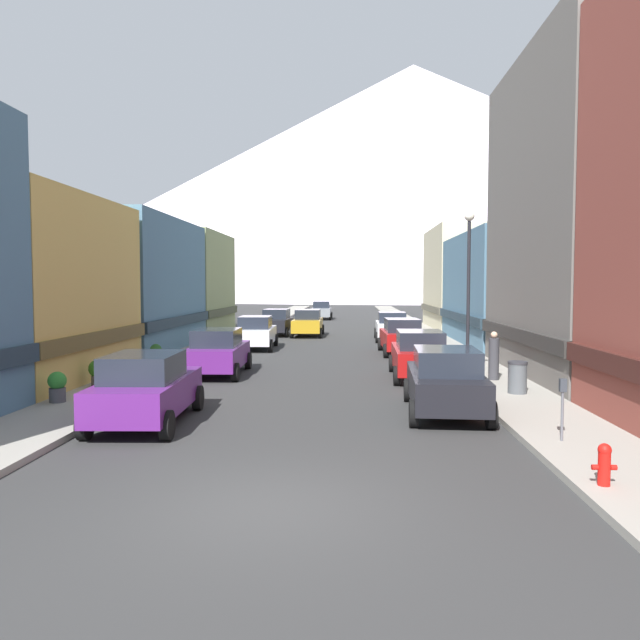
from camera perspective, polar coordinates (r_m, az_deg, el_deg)
The scene contains 27 objects.
ground_plane at distance 9.93m, azimuth -4.79°, elevation -17.13°, with size 400.00×400.00×0.00m, color #2E2E2E.
sidewalk_left at distance 44.98m, azimuth -6.76°, elevation -1.00°, with size 2.50×100.00×0.15m, color gray.
sidewalk_right at distance 44.63m, azimuth 9.27°, elevation -1.06°, with size 2.50×100.00×0.15m, color gray.
storefront_left_2 at distance 33.29m, azimuth -18.69°, elevation 2.85°, with size 7.21×11.07×6.83m.
storefront_left_3 at distance 43.09m, azimuth -13.33°, elevation 3.09°, with size 6.78×9.24×6.95m.
storefront_right_1 at distance 25.15m, azimuth 26.04°, elevation 8.33°, with size 7.38×10.81×11.97m.
storefront_right_2 at distance 36.69m, azimuth 18.47°, elevation 2.51°, with size 7.54×12.82×6.33m.
storefront_right_3 at distance 48.71m, azimuth 15.33°, elevation 3.55°, with size 8.81×10.66×7.77m.
car_left_0 at distance 15.82m, azimuth -15.91°, elevation -6.14°, with size 2.22×4.47×1.78m.
car_left_1 at distance 23.67m, azimuth -9.50°, elevation -2.93°, with size 2.17×4.45×1.78m.
car_left_2 at distance 32.83m, azimuth -6.01°, elevation -1.16°, with size 2.21×4.47×1.78m.
car_left_3 at distance 41.73m, azimuth -4.11°, elevation -0.19°, with size 2.19×4.46×1.78m.
car_right_0 at distance 16.68m, azimuth 11.64°, elevation -5.59°, with size 2.25×4.48×1.78m.
car_right_1 at distance 22.76m, azimuth 9.27°, elevation -3.18°, with size 2.13×4.43×1.78m.
car_right_2 at distance 30.58m, azimuth 7.62°, elevation -1.50°, with size 2.19×4.46×1.78m.
car_right_3 at distance 37.79m, azimuth 6.71°, elevation -0.57°, with size 2.12×4.43×1.78m.
car_driving_0 at distance 60.58m, azimuth 0.15°, elevation 0.92°, with size 2.06×4.40×1.78m.
car_driving_1 at distance 40.89m, azimuth -1.16°, elevation -0.26°, with size 2.06×4.40×1.78m.
fire_hydrant_near at distance 11.36m, azimuth 25.01°, elevation -12.00°, with size 0.40×0.22×0.70m.
parking_meter_near at distance 14.01m, azimuth 21.70°, elevation -7.00°, with size 0.14×0.10×1.33m.
trash_bin_right at distance 19.63m, azimuth 17.94°, elevation -5.10°, with size 0.59×0.59×0.98m.
potted_plant_0 at distance 26.88m, azimuth -15.07°, elevation -3.05°, with size 0.53×0.53×0.79m.
potted_plant_1 at distance 18.82m, azimuth -23.32°, elevation -5.68°, with size 0.51×0.51×0.87m.
potted_plant_2 at distance 21.30m, azimuth -20.04°, elevation -4.52°, with size 0.58×0.58×0.86m.
pedestrian_0 at distance 22.13m, azimuth 15.91°, elevation -3.38°, with size 0.36×0.36×1.68m.
streetlamp_right at distance 21.84m, azimuth 13.71°, elevation 4.60°, with size 0.36×0.36×5.86m.
mountain_backdrop at distance 274.31m, azimuth 8.63°, elevation 12.82°, with size 337.71×337.71×97.58m, color silver.
Camera 1 is at (1.25, -9.22, 3.47)m, focal length 34.29 mm.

